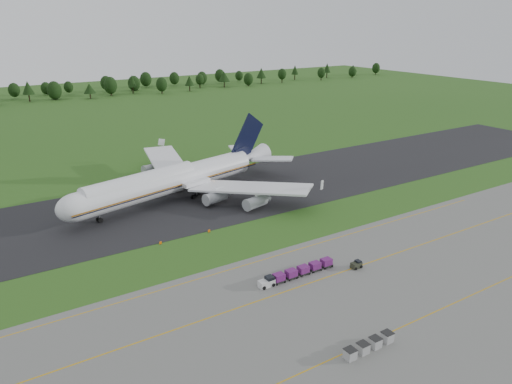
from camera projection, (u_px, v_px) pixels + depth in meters
ground at (247, 239)px, 105.90m from camera, size 600.00×600.00×0.00m
apron at (359, 315)px, 78.87m from camera, size 300.00×52.00×0.06m
taxiway at (189, 201)px, 128.14m from camera, size 300.00×40.00×0.08m
apron_markings at (330, 295)px, 84.44m from camera, size 300.00×30.20×0.01m
aircraft at (174, 179)px, 127.79m from camera, size 66.74×63.08×18.73m
baggage_train at (296, 272)px, 90.13m from camera, size 16.05×1.70×1.64m
utility_cart at (356, 265)px, 93.42m from camera, size 2.07×1.43×1.12m
uld_row at (369, 345)px, 70.23m from camera, size 8.74×1.54×1.52m
edge_markers at (185, 237)px, 106.33m from camera, size 11.83×0.30×0.60m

